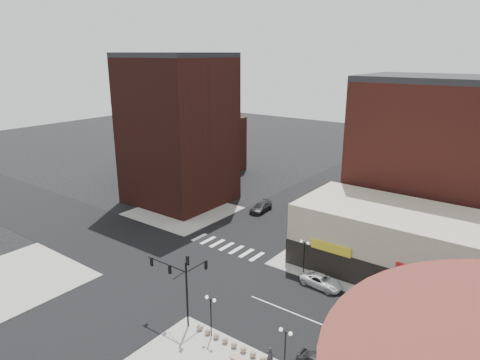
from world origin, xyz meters
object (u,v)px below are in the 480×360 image
Objects in this scene: traffic_signal at (182,277)px; pedestrian at (270,356)px; white_suv at (322,281)px; dark_sedan_north at (261,207)px; street_lamp_se_b at (285,340)px; street_lamp_ne at (304,248)px; street_lamp_se_a at (211,307)px.

traffic_signal reaches higher than pedestrian.
pedestrian is (10.32, -0.17, -3.93)m from traffic_signal.
white_suv is 0.95× the size of dark_sedan_north.
pedestrian is at bearing -166.67° from white_suv.
street_lamp_ne is at bearing 113.63° from street_lamp_se_b.
street_lamp_se_b reaches higher than dark_sedan_north.
street_lamp_ne is at bearing -82.21° from pedestrian.
pedestrian is (6.55, 0.00, -2.26)m from street_lamp_se_a.
white_suv is at bearing -25.33° from street_lamp_ne.
dark_sedan_north is at bearing 127.15° from street_lamp_se_b.
street_lamp_ne is (-7.00, 16.00, 0.00)m from street_lamp_se_b.
dark_sedan_north is at bearing 110.40° from traffic_signal.
white_suv is (-3.83, 14.50, -2.61)m from street_lamp_se_b.
street_lamp_ne is at bearing -46.17° from dark_sedan_north.
street_lamp_se_b is (11.76, -0.17, -1.67)m from traffic_signal.
street_lamp_ne reaches higher than pedestrian.
traffic_signal is 1.87× the size of street_lamp_se_a.
traffic_signal is 4.27× the size of pedestrian.
street_lamp_se_a is at bearing 167.96° from white_suv.
dark_sedan_north is (-14.98, 30.34, -2.55)m from street_lamp_se_a.
street_lamp_ne is 0.81× the size of dark_sedan_north.
street_lamp_ne is (4.76, 15.83, -1.67)m from traffic_signal.
pedestrian is at bearing -58.91° from dark_sedan_north.
traffic_signal is 11.88m from street_lamp_se_b.
pedestrian is (21.53, -30.34, 0.29)m from dark_sedan_north.
traffic_signal is 4.12m from street_lamp_se_a.
dark_sedan_north reaches higher than white_suv.
pedestrian is at bearing 180.00° from street_lamp_se_b.
street_lamp_se_b is 17.46m from street_lamp_ne.
street_lamp_se_b is at bearing -57.13° from dark_sedan_north.
street_lamp_se_a is at bearing -2.57° from traffic_signal.
white_suv is 14.70m from pedestrian.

